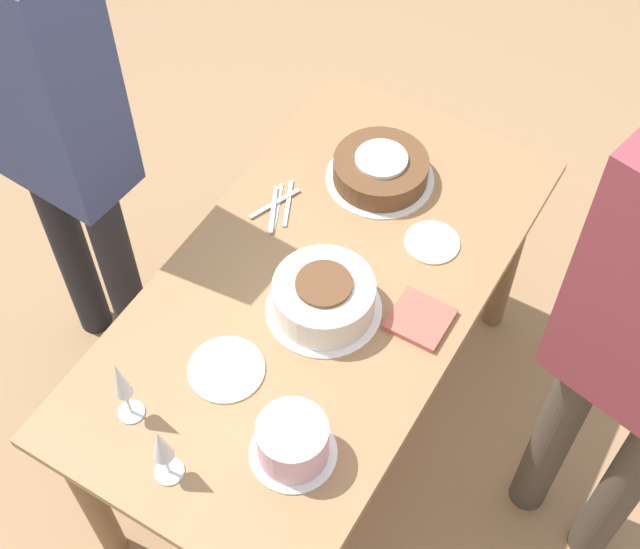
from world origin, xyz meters
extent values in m
plane|color=#A87F56|center=(0.00, 0.00, 0.00)|extent=(12.00, 12.00, 0.00)
cube|color=#9E754C|center=(0.00, 0.00, 0.76)|extent=(1.50, 0.79, 0.03)
cylinder|color=brown|center=(-0.67, -0.32, 0.37)|extent=(0.07, 0.07, 0.74)
cylinder|color=brown|center=(0.67, -0.32, 0.37)|extent=(0.07, 0.07, 0.74)
cylinder|color=brown|center=(-0.67, 0.32, 0.37)|extent=(0.07, 0.07, 0.74)
cylinder|color=white|center=(0.06, 0.05, 0.77)|extent=(0.30, 0.30, 0.01)
cylinder|color=silver|center=(0.06, 0.05, 0.83)|extent=(0.26, 0.26, 0.10)
cylinder|color=brown|center=(0.06, 0.05, 0.88)|extent=(0.14, 0.14, 0.01)
cylinder|color=white|center=(-0.41, -0.05, 0.77)|extent=(0.31, 0.31, 0.01)
cylinder|color=brown|center=(-0.41, -0.05, 0.81)|extent=(0.27, 0.27, 0.07)
cylinder|color=silver|center=(-0.41, -0.05, 0.85)|extent=(0.15, 0.15, 0.01)
cylinder|color=white|center=(0.44, 0.19, 0.77)|extent=(0.20, 0.20, 0.01)
cylinder|color=#E5B2C6|center=(0.44, 0.19, 0.84)|extent=(0.16, 0.16, 0.12)
cylinder|color=silver|center=(0.55, -0.19, 0.77)|extent=(0.06, 0.06, 0.00)
cylinder|color=silver|center=(0.55, -0.19, 0.82)|extent=(0.01, 0.01, 0.09)
cone|color=silver|center=(0.55, -0.19, 0.93)|extent=(0.04, 0.04, 0.12)
cylinder|color=silver|center=(0.62, -0.03, 0.77)|extent=(0.07, 0.07, 0.00)
cylinder|color=silver|center=(0.62, -0.03, 0.82)|extent=(0.01, 0.01, 0.09)
cone|color=silver|center=(0.62, -0.03, 0.91)|extent=(0.05, 0.05, 0.10)
cylinder|color=beige|center=(-0.28, 0.19, 0.77)|extent=(0.15, 0.15, 0.01)
cylinder|color=beige|center=(0.33, -0.07, 0.77)|extent=(0.19, 0.19, 0.01)
cube|color=silver|center=(-0.17, -0.24, 0.77)|extent=(0.16, 0.08, 0.00)
cube|color=silver|center=(-0.20, -0.22, 0.78)|extent=(0.16, 0.08, 0.00)
cube|color=silver|center=(-0.18, -0.25, 0.78)|extent=(0.16, 0.07, 0.00)
cube|color=silver|center=(-0.15, -0.24, 0.78)|extent=(0.16, 0.09, 0.00)
cube|color=#B75B4C|center=(-0.03, 0.27, 0.78)|extent=(0.14, 0.15, 0.02)
cylinder|color=#232328|center=(0.06, -0.89, 0.42)|extent=(0.11, 0.11, 0.85)
cylinder|color=#232328|center=(0.08, -0.67, 0.42)|extent=(0.11, 0.11, 0.85)
cube|color=#38426B|center=(0.07, -0.78, 1.20)|extent=(0.24, 0.41, 0.71)
cylinder|color=#4C4238|center=(-0.07, 0.90, 0.42)|extent=(0.11, 0.11, 0.83)
cylinder|color=#4C4238|center=(-0.12, 0.68, 0.42)|extent=(0.11, 0.11, 0.83)
camera|label=1|loc=(1.17, 0.70, 2.65)|focal=50.00mm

